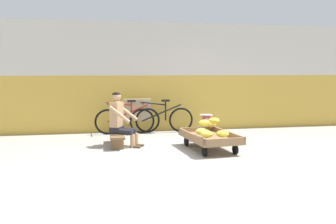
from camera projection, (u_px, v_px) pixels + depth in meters
name	position (u px, v px, depth m)	size (l,w,h in m)	color
ground_plane	(201.00, 158.00, 6.59)	(80.00, 80.00, 0.00)	#A39E93
back_wall	(168.00, 77.00, 9.65)	(16.00, 0.30, 2.83)	gold
banana_cart	(210.00, 138.00, 7.27)	(0.99, 1.52, 0.36)	#8E6B47
banana_pile	(209.00, 128.00, 7.08)	(0.76, 1.46, 0.26)	yellow
low_bench	(117.00, 136.00, 7.68)	(0.32, 1.10, 0.27)	brown
vendor_seated	(120.00, 119.00, 7.61)	(0.74, 0.64, 1.14)	tan
plastic_crate	(206.00, 134.00, 8.29)	(0.36, 0.28, 0.30)	#19847F
weighing_scale	(206.00, 121.00, 8.25)	(0.30, 0.30, 0.29)	#28282D
bicycle_near_left	(128.00, 120.00, 9.13)	(1.66, 0.48, 0.86)	black
bicycle_far_left	(162.00, 119.00, 9.24)	(1.66, 0.48, 0.86)	black
sign_board	(137.00, 115.00, 9.43)	(0.70, 0.26, 0.87)	#C6B289
shopping_bag	(206.00, 138.00, 7.90)	(0.18, 0.12, 0.24)	#3370B7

